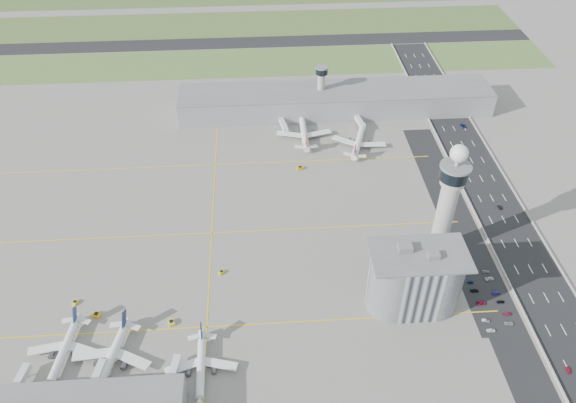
{
  "coord_description": "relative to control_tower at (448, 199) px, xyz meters",
  "views": [
    {
      "loc": [
        -14.95,
        -184.51,
        199.42
      ],
      "look_at": [
        0.0,
        35.0,
        15.0
      ],
      "focal_mm": 35.0,
      "sensor_mm": 36.0,
      "label": 1
    }
  ],
  "objects": [
    {
      "name": "landside_road",
      "position": [
        18.0,
        -18.0,
        -35.0
      ],
      "size": [
        18.0,
        260.0,
        0.08
      ],
      "primitive_type": "cube",
      "color": "black",
      "rests_on": "ground"
    },
    {
      "name": "car_lot_2",
      "position": [
        12.05,
        -33.41,
        -34.45
      ],
      "size": [
        4.35,
        2.12,
        1.19
      ],
      "primitive_type": "imported",
      "rotation": [
        0.0,
        0.0,
        1.6
      ],
      "color": "maroon",
      "rests_on": "ground"
    },
    {
      "name": "jet_bridge_near_1",
      "position": [
        -155.0,
        -69.0,
        -32.19
      ],
      "size": [
        5.39,
        14.31,
        5.7
      ],
      "primitive_type": null,
      "rotation": [
        0.0,
        0.0,
        1.4
      ],
      "color": "silver",
      "rests_on": "ground"
    },
    {
      "name": "taxiway_line_h_1",
      "position": [
        -112.0,
        22.0,
        -35.04
      ],
      "size": [
        260.0,
        0.6,
        0.01
      ],
      "primitive_type": "cube",
      "color": "yellow",
      "rests_on": "ground"
    },
    {
      "name": "admin_building",
      "position": [
        -20.01,
        -30.0,
        -19.74
      ],
      "size": [
        42.0,
        24.0,
        33.5
      ],
      "color": "#B2B2B7",
      "rests_on": "ground"
    },
    {
      "name": "airplane_far_a",
      "position": [
        -56.21,
        109.83,
        -29.2
      ],
      "size": [
        35.72,
        41.93,
        11.67
      ],
      "primitive_type": null,
      "rotation": [
        0.0,
        0.0,
        1.56
      ],
      "color": "white",
      "rests_on": "ground"
    },
    {
      "name": "car_lot_0",
      "position": [
        11.1,
        -48.6,
        -34.38
      ],
      "size": [
        3.9,
        1.68,
        1.31
      ],
      "primitive_type": "imported",
      "rotation": [
        0.0,
        0.0,
        1.54
      ],
      "color": "white",
      "rests_on": "ground"
    },
    {
      "name": "jet_bridge_far_0",
      "position": [
        -70.0,
        124.0,
        -32.19
      ],
      "size": [
        5.39,
        14.31,
        5.7
      ],
      "primitive_type": null,
      "rotation": [
        0.0,
        0.0,
        -1.4
      ],
      "color": "silver",
      "rests_on": "ground"
    },
    {
      "name": "tug_3",
      "position": [
        -106.34,
        -6.5,
        -34.25
      ],
      "size": [
        3.29,
        3.18,
        1.58
      ],
      "primitive_type": null,
      "rotation": [
        0.0,
        0.0,
        -0.88
      ],
      "color": "#D7C009",
      "rests_on": "ground"
    },
    {
      "name": "car_lot_3",
      "position": [
        11.29,
        -25.96,
        -34.47
      ],
      "size": [
        3.96,
        1.63,
        1.15
      ],
      "primitive_type": "imported",
      "rotation": [
        0.0,
        0.0,
        1.58
      ],
      "color": "black",
      "rests_on": "ground"
    },
    {
      "name": "car_lot_10",
      "position": [
        20.66,
        -19.19,
        -34.44
      ],
      "size": [
        4.46,
        2.32,
        1.2
      ],
      "primitive_type": "imported",
      "rotation": [
        0.0,
        0.0,
        1.65
      ],
      "color": "silver",
      "rests_on": "ground"
    },
    {
      "name": "grass_strip_0",
      "position": [
        -92.0,
        217.0,
        -35.0
      ],
      "size": [
        480.0,
        50.0,
        0.08
      ],
      "primitive_type": "cube",
      "color": "#576F34",
      "rests_on": "ground"
    },
    {
      "name": "car_lot_1",
      "position": [
        10.68,
        -43.26,
        -34.46
      ],
      "size": [
        3.67,
        1.79,
        1.16
      ],
      "primitive_type": "imported",
      "rotation": [
        0.0,
        0.0,
        1.4
      ],
      "color": "gray",
      "rests_on": "ground"
    },
    {
      "name": "taxiway_line_h_0",
      "position": [
        -112.0,
        -38.0,
        -35.04
      ],
      "size": [
        260.0,
        0.6,
        0.01
      ],
      "primitive_type": "cube",
      "color": "yellow",
      "rests_on": "ground"
    },
    {
      "name": "terminal_pier",
      "position": [
        -32.0,
        140.0,
        -27.14
      ],
      "size": [
        210.0,
        32.0,
        15.8
      ],
      "color": "gray",
      "rests_on": "ground"
    },
    {
      "name": "airplane_near_c",
      "position": [
        -113.18,
        -60.26,
        -30.1
      ],
      "size": [
        30.55,
        35.75,
        9.87
      ],
      "primitive_type": null,
      "rotation": [
        0.0,
        0.0,
        -1.55
      ],
      "color": "white",
      "rests_on": "ground"
    },
    {
      "name": "jet_bridge_near_0",
      "position": [
        -185.0,
        -69.0,
        -32.19
      ],
      "size": [
        5.39,
        14.31,
        5.7
      ],
      "primitive_type": null,
      "rotation": [
        0.0,
        0.0,
        1.4
      ],
      "color": "silver",
      "rests_on": "ground"
    },
    {
      "name": "airplane_near_a",
      "position": [
        -170.25,
        -48.68,
        -29.9
      ],
      "size": [
        35.41,
        40.23,
        10.29
      ],
      "primitive_type": null,
      "rotation": [
        0.0,
        0.0,
        -1.69
      ],
      "color": "white",
      "rests_on": "ground"
    },
    {
      "name": "car_lot_4",
      "position": [
        11.08,
        -20.72,
        -34.5
      ],
      "size": [
        3.33,
        1.66,
        1.09
      ],
      "primitive_type": "imported",
      "rotation": [
        0.0,
        0.0,
        1.69
      ],
      "color": "navy",
      "rests_on": "ground"
    },
    {
      "name": "secondary_tower",
      "position": [
        -42.0,
        142.0,
        -16.24
      ],
      "size": [
        8.6,
        8.6,
        31.9
      ],
      "color": "#ADAAA5",
      "rests_on": "ground"
    },
    {
      "name": "taxiway_line_h_2",
      "position": [
        -112.0,
        82.0,
        -35.04
      ],
      "size": [
        260.0,
        0.6,
        0.01
      ],
      "primitive_type": "cube",
      "color": "yellow",
      "rests_on": "ground"
    },
    {
      "name": "car_lot_11",
      "position": [
        20.54,
        -14.55,
        -34.47
      ],
      "size": [
        4.05,
        1.89,
        1.14
      ],
      "primitive_type": "imported",
      "rotation": [
        0.0,
        0.0,
        1.5
      ],
      "color": "gray",
      "rests_on": "ground"
    },
    {
      "name": "ground",
      "position": [
        -72.0,
        -8.0,
        -35.04
      ],
      "size": [
        1000.0,
        1000.0,
        0.0
      ],
      "primitive_type": "plane",
      "color": "gray"
    },
    {
      "name": "car_hw_0",
      "position": [
        35.66,
        -70.07,
        -34.49
      ],
      "size": [
        1.51,
        3.29,
        1.09
      ],
      "primitive_type": "imported",
      "rotation": [
        0.0,
        0.0,
        -0.07
      ],
      "color": "#B60C2F",
      "rests_on": "ground"
    },
    {
      "name": "control_tower",
      "position": [
        0.0,
        0.0,
        0.0
      ],
      "size": [
        14.0,
        14.0,
        64.5
      ],
      "color": "#ADAAA5",
      "rests_on": "ground"
    },
    {
      "name": "car_lot_7",
      "position": [
        21.6,
        -40.18,
        -34.48
      ],
      "size": [
        3.94,
        1.79,
        1.12
      ],
      "primitive_type": "imported",
      "rotation": [
        0.0,
        0.0,
        1.63
      ],
      "color": "maroon",
      "rests_on": "ground"
    },
    {
      "name": "taxiway_line_v",
      "position": [
        -112.0,
        22.0,
        -35.04
      ],
      "size": [
        0.6,
        260.0,
        0.01
      ],
      "primitive_type": "cube",
      "color": "yellow",
      "rests_on": "ground"
    },
    {
      "name": "car_hw_4",
      "position": [
        36.29,
        171.05,
        -34.39
      ],
      "size": [
        1.97,
        3.96,
        1.3
      ],
      "primitive_type": "imported",
      "rotation": [
        0.0,
        0.0,
        0.12
      ],
      "color": "gray",
      "rests_on": "ground"
    },
    {
      "name": "jet_bridge_far_1",
      "position": [
        -20.0,
        124.0,
        -32.19
      ],
      "size": [
        5.39,
        14.31,
        5.7
      ],
      "primitive_type": null,
      "rotation": [
        0.0,
        0.0,
        -1.4
      ],
      "color": "silver",
      "rests_on": "ground"
    },
    {
      "name": "tug_0",
      "position": [
        -172.22,
        -20.7,
        -34.23
      ],
      "size": [
        2.93,
        3.35,
        1.63
      ],
      "primitive_type": null,
      "rotation": [
        0.0,
        0.0,
        2.7
      ],
      "color": "yellow",
      "rests_on": "ground"
    },
    {
      "name": "airplane_far_b",
      "position": [
        -22.62,
        97.61,
        -29.39
      ],
      "size": [
        45.11,
        49.0,
        11.31
      ],
      "primitive_type": null,
      "rotation": [
        0.0,
        0.0,
        1.26
      ],
      "color": "white",
      "rests_on": "ground"
    },
    {
      "name": "barrier_right",
      "position": [
        57.0,
        -8.0,
        -34.44
      ],
      "size": [
        0.6,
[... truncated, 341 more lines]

